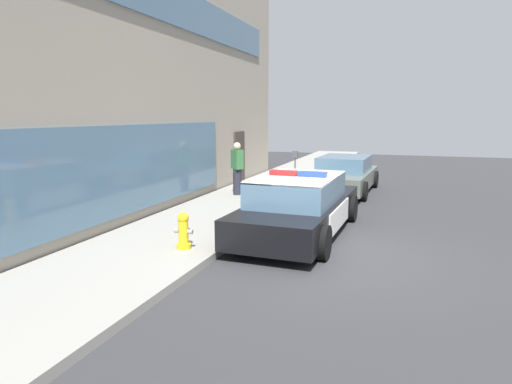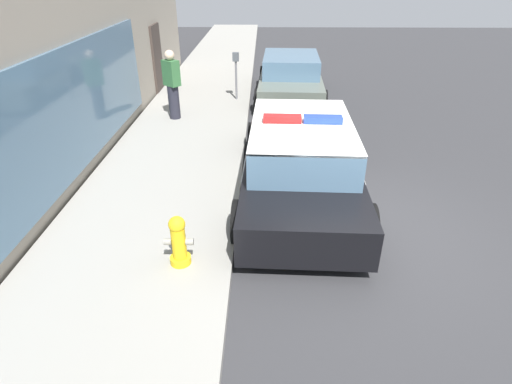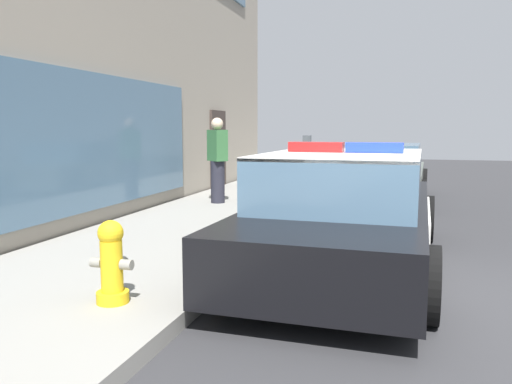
% 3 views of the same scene
% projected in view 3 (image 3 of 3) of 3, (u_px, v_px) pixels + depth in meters
% --- Properties ---
extents(ground, '(48.00, 48.00, 0.00)m').
position_uv_depth(ground, '(431.00, 316.00, 4.59)').
color(ground, '#303033').
extents(sidewalk, '(48.00, 2.88, 0.15)m').
position_uv_depth(sidewalk, '(93.00, 277.00, 5.51)').
color(sidewalk, gray).
rests_on(sidewalk, ground).
extents(police_cruiser, '(5.16, 2.22, 1.49)m').
position_uv_depth(police_cruiser, '(345.00, 211.00, 6.15)').
color(police_cruiser, black).
rests_on(police_cruiser, ground).
extents(fire_hydrant, '(0.34, 0.39, 0.73)m').
position_uv_depth(fire_hydrant, '(112.00, 263.00, 4.46)').
color(fire_hydrant, gold).
rests_on(fire_hydrant, sidewalk).
extents(car_down_street, '(4.49, 2.17, 1.29)m').
position_uv_depth(car_down_street, '(382.00, 172.00, 11.95)').
color(car_down_street, '#596056').
rests_on(car_down_street, ground).
extents(pedestrian_on_sidewalk, '(0.46, 0.47, 1.71)m').
position_uv_depth(pedestrian_on_sidewalk, '(218.00, 160.00, 10.38)').
color(pedestrian_on_sidewalk, '#23232D').
rests_on(pedestrian_on_sidewalk, sidewalk).
extents(parking_meter, '(0.12, 0.18, 1.34)m').
position_uv_depth(parking_meter, '(307.00, 154.00, 11.63)').
color(parking_meter, slate).
rests_on(parking_meter, sidewalk).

